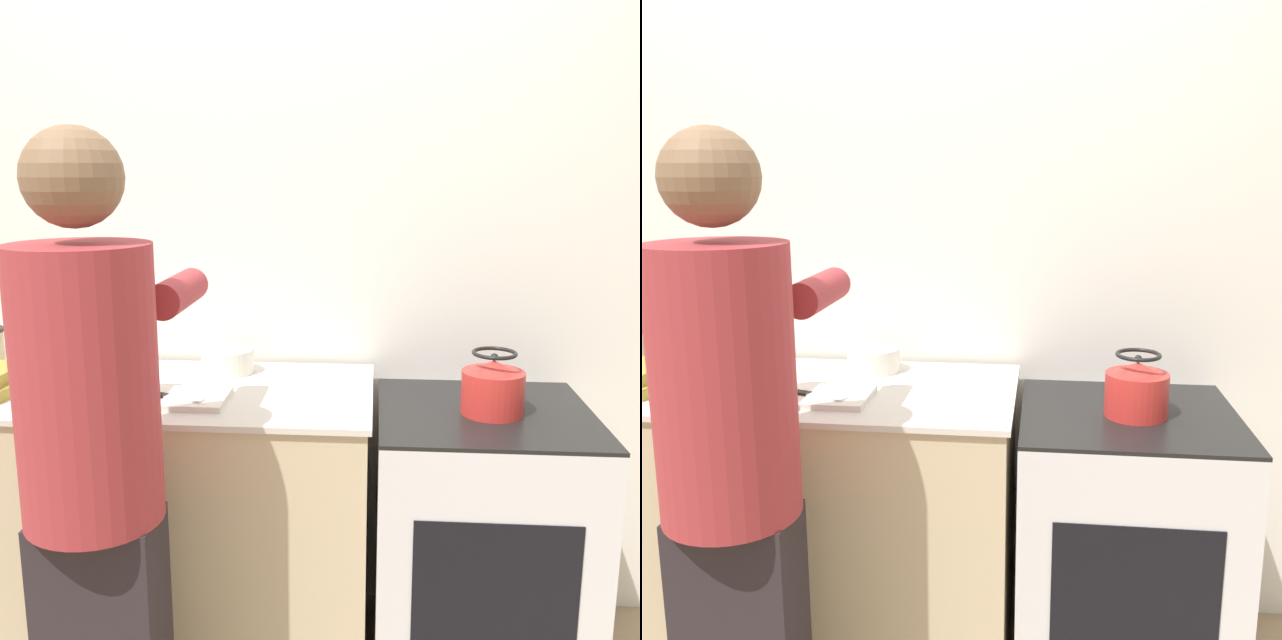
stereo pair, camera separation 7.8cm
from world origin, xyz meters
TOP-DOWN VIEW (x-y plane):
  - wall_back at (0.00, 0.71)m, footprint 8.00×0.05m
  - counter at (-0.34, 0.32)m, footprint 1.48×0.66m
  - oven at (0.74, 0.32)m, footprint 0.66×0.64m
  - person at (-0.27, -0.26)m, footprint 0.38×0.61m
  - cutting_board at (-0.23, 0.19)m, footprint 0.38×0.20m
  - knife at (-0.20, 0.17)m, footprint 0.20×0.09m
  - kettle at (0.76, 0.29)m, footprint 0.19×0.19m
  - bowl_prep at (-0.10, 0.51)m, footprint 0.18×0.18m

SIDE VIEW (x-z plane):
  - oven at x=0.74m, z-range 0.00..0.89m
  - counter at x=-0.34m, z-range 0.00..0.94m
  - person at x=-0.27m, z-range 0.08..1.79m
  - cutting_board at x=-0.23m, z-range 0.94..0.95m
  - knife at x=-0.20m, z-range 0.95..0.96m
  - kettle at x=0.76m, z-range 0.87..1.07m
  - bowl_prep at x=-0.10m, z-range 0.94..1.02m
  - wall_back at x=0.00m, z-range 0.00..2.60m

